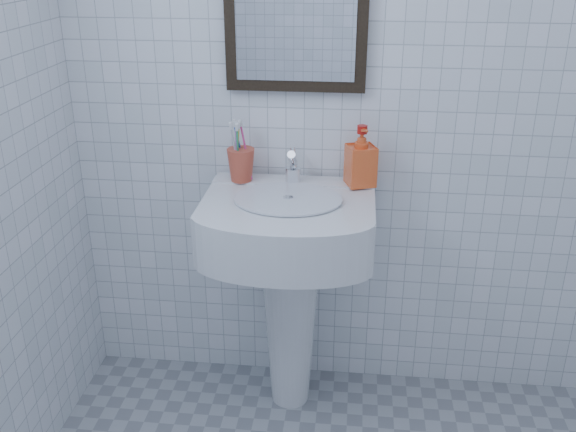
# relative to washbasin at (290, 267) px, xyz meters

# --- Properties ---
(wall_back) EXTENTS (2.20, 0.02, 2.50)m
(wall_back) POSITION_rel_washbasin_xyz_m (0.24, 0.21, 0.63)
(wall_back) COLOR white
(wall_back) RESTS_ON ground
(washbasin) EXTENTS (0.60, 0.44, 0.92)m
(washbasin) POSITION_rel_washbasin_xyz_m (0.00, 0.00, 0.00)
(washbasin) COLOR white
(washbasin) RESTS_ON ground
(faucet) EXTENTS (0.06, 0.12, 0.14)m
(faucet) POSITION_rel_washbasin_xyz_m (-0.00, 0.11, 0.35)
(faucet) COLOR silver
(faucet) RESTS_ON washbasin
(toothbrush_cup) EXTENTS (0.13, 0.13, 0.12)m
(toothbrush_cup) POSITION_rel_washbasin_xyz_m (-0.19, 0.11, 0.36)
(toothbrush_cup) COLOR #C14730
(toothbrush_cup) RESTS_ON washbasin
(soap_dispenser) EXTENTS (0.13, 0.13, 0.22)m
(soap_dispenser) POSITION_rel_washbasin_xyz_m (0.25, 0.12, 0.41)
(soap_dispenser) COLOR red
(soap_dispenser) RESTS_ON washbasin
(wall_mirror) EXTENTS (0.50, 0.04, 0.62)m
(wall_mirror) POSITION_rel_washbasin_xyz_m (-0.00, 0.19, 0.93)
(wall_mirror) COLOR black
(wall_mirror) RESTS_ON wall_back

